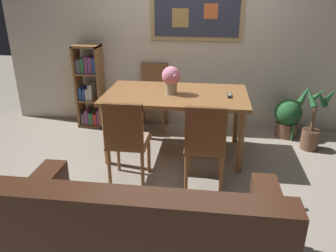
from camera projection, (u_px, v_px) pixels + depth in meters
name	position (u px, v px, depth m)	size (l,w,h in m)	color
ground_plane	(176.00, 166.00, 3.84)	(12.00, 12.00, 0.00)	gray
wall_back_with_painting	(187.00, 34.00, 4.57)	(5.20, 0.14, 2.60)	beige
dining_table	(176.00, 101.00, 3.93)	(1.65, 0.96, 0.76)	brown
dining_chair_near_left	(126.00, 136.00, 3.30)	(0.40, 0.41, 0.91)	brown
dining_chair_far_left	(154.00, 91.00, 4.75)	(0.40, 0.41, 0.91)	brown
dining_chair_near_right	(205.00, 141.00, 3.21)	(0.40, 0.41, 0.91)	brown
leather_couch	(146.00, 239.00, 2.28)	(1.80, 0.84, 0.84)	#472819
bookshelf	(90.00, 89.00, 4.79)	(0.36, 0.28, 1.17)	brown
potted_ivy	(288.00, 117.00, 4.52)	(0.36, 0.36, 0.53)	brown
potted_palm	(313.00, 122.00, 4.13)	(0.44, 0.40, 0.84)	brown
flower_vase	(171.00, 78.00, 3.81)	(0.22, 0.22, 0.32)	tan
tv_remote	(230.00, 95.00, 3.78)	(0.05, 0.16, 0.02)	black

